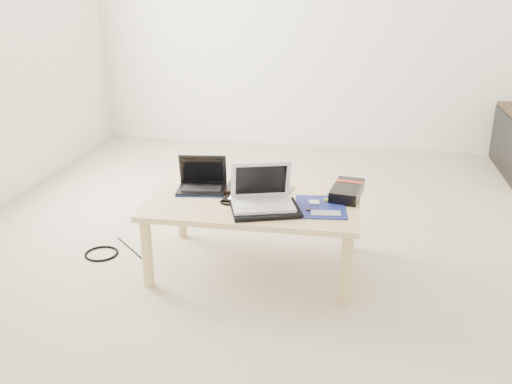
% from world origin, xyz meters
% --- Properties ---
extents(ground, '(4.00, 4.00, 0.00)m').
position_xyz_m(ground, '(0.00, 0.00, 0.00)').
color(ground, '#BFB29B').
rests_on(ground, ground).
extents(coffee_table, '(1.10, 0.70, 0.40)m').
position_xyz_m(coffee_table, '(-0.12, -0.45, 0.35)').
color(coffee_table, '#DCC084').
rests_on(coffee_table, ground).
extents(book, '(0.30, 0.25, 0.03)m').
position_xyz_m(book, '(-0.14, -0.31, 0.41)').
color(book, black).
rests_on(book, coffee_table).
extents(netbook, '(0.28, 0.22, 0.19)m').
position_xyz_m(netbook, '(-0.42, -0.37, 0.44)').
color(netbook, black).
rests_on(netbook, coffee_table).
extents(tablet, '(0.29, 0.23, 0.01)m').
position_xyz_m(tablet, '(-0.13, -0.44, 0.41)').
color(tablet, black).
rests_on(tablet, coffee_table).
extents(remote, '(0.08, 0.20, 0.02)m').
position_xyz_m(remote, '(0.04, -0.34, 0.41)').
color(remote, '#ADADB2').
rests_on(remote, coffee_table).
extents(neoprene_sleeve, '(0.39, 0.34, 0.02)m').
position_xyz_m(neoprene_sleeve, '(-0.03, -0.62, 0.41)').
color(neoprene_sleeve, black).
rests_on(neoprene_sleeve, coffee_table).
extents(white_laptop, '(0.35, 0.29, 0.21)m').
position_xyz_m(white_laptop, '(-0.05, -0.57, 0.46)').
color(white_laptop, silver).
rests_on(white_laptop, neoprene_sleeve).
extents(motherboard, '(0.28, 0.34, 0.01)m').
position_xyz_m(motherboard, '(0.24, -0.52, 0.40)').
color(motherboard, '#0D1556').
rests_on(motherboard, coffee_table).
extents(gpu_box, '(0.19, 0.31, 0.06)m').
position_xyz_m(gpu_box, '(0.36, -0.33, 0.43)').
color(gpu_box, black).
rests_on(gpu_box, coffee_table).
extents(cable_coil, '(0.12, 0.12, 0.01)m').
position_xyz_m(cable_coil, '(-0.24, -0.53, 0.41)').
color(cable_coil, black).
rests_on(cable_coil, coffee_table).
extents(floor_cable_coil, '(0.25, 0.25, 0.01)m').
position_xyz_m(floor_cable_coil, '(-1.00, -0.47, 0.01)').
color(floor_cable_coil, black).
rests_on(floor_cable_coil, ground).
extents(floor_cable_trail, '(0.28, 0.28, 0.01)m').
position_xyz_m(floor_cable_trail, '(-0.86, -0.38, 0.00)').
color(floor_cable_trail, black).
rests_on(floor_cable_trail, ground).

